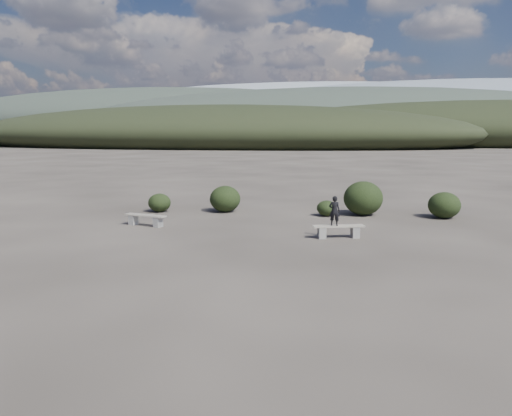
# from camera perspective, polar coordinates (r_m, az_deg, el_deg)

# --- Properties ---
(ground) EXTENTS (1200.00, 1200.00, 0.00)m
(ground) POSITION_cam_1_polar(r_m,az_deg,el_deg) (13.82, -2.45, -6.77)
(ground) COLOR #312B26
(ground) RESTS_ON ground
(bench_left) EXTENTS (1.80, 0.78, 0.44)m
(bench_left) POSITION_cam_1_polar(r_m,az_deg,el_deg) (19.97, -12.52, -1.25)
(bench_left) COLOR gray
(bench_left) RESTS_ON ground
(bench_right) EXTENTS (1.82, 0.85, 0.45)m
(bench_right) POSITION_cam_1_polar(r_m,az_deg,el_deg) (17.58, 9.41, -2.54)
(bench_right) COLOR gray
(bench_right) RESTS_ON ground
(seated_person) EXTENTS (0.40, 0.29, 1.04)m
(seated_person) POSITION_cam_1_polar(r_m,az_deg,el_deg) (17.42, 8.96, -0.31)
(seated_person) COLOR black
(seated_person) RESTS_ON bench_right
(shrub_a) EXTENTS (1.03, 1.03, 0.84)m
(shrub_a) POSITION_cam_1_polar(r_m,az_deg,el_deg) (23.21, -10.97, 0.60)
(shrub_a) COLOR black
(shrub_a) RESTS_ON ground
(shrub_b) EXTENTS (1.40, 1.40, 1.20)m
(shrub_b) POSITION_cam_1_polar(r_m,az_deg,el_deg) (22.78, -3.55, 1.05)
(shrub_b) COLOR black
(shrub_b) RESTS_ON ground
(shrub_c) EXTENTS (0.86, 0.86, 0.69)m
(shrub_c) POSITION_cam_1_polar(r_m,az_deg,el_deg) (21.89, 8.08, -0.03)
(shrub_c) COLOR black
(shrub_c) RESTS_ON ground
(shrub_d) EXTENTS (1.71, 1.71, 1.49)m
(shrub_d) POSITION_cam_1_polar(r_m,az_deg,el_deg) (22.38, 12.15, 1.10)
(shrub_d) COLOR black
(shrub_d) RESTS_ON ground
(shrub_e) EXTENTS (1.34, 1.34, 1.12)m
(shrub_e) POSITION_cam_1_polar(r_m,az_deg,el_deg) (22.59, 20.72, 0.30)
(shrub_e) COLOR black
(shrub_e) RESTS_ON ground
(mountain_ridges) EXTENTS (500.00, 400.00, 56.00)m
(mountain_ridges) POSITION_cam_1_polar(r_m,az_deg,el_deg) (352.25, 8.61, 10.11)
(mountain_ridges) COLOR black
(mountain_ridges) RESTS_ON ground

